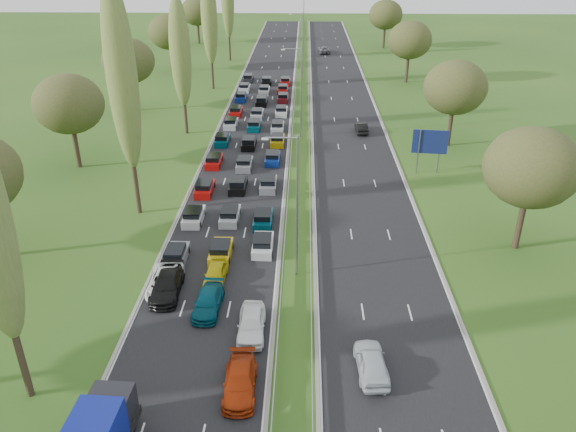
{
  "coord_description": "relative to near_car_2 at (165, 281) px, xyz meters",
  "views": [
    {
      "loc": [
        4.95,
        3.86,
        25.23
      ],
      "look_at": [
        3.56,
        50.65,
        1.5
      ],
      "focal_mm": 35.0,
      "sensor_mm": 36.0,
      "label": 1
    }
  ],
  "objects": [
    {
      "name": "traffic_queue_fill",
      "position": [
        3.62,
        36.85,
        -0.3
      ],
      "size": [
        9.1,
        69.1,
        0.8
      ],
      "color": "slate",
      "rests_on": "ground"
    },
    {
      "name": "direction_sign",
      "position": [
        25.22,
        24.89,
        2.83
      ],
      "size": [
        3.99,
        0.55,
        5.2
      ],
      "color": "gray",
      "rests_on": "ground"
    },
    {
      "name": "near_carriageway",
      "position": [
        3.57,
        42.02,
        -0.74
      ],
      "size": [
        10.5,
        215.0,
        0.04
      ],
      "primitive_type": "cube",
      "color": "black",
      "rests_on": "ground"
    },
    {
      "name": "woodland_left",
      "position": [
        -16.18,
        22.15,
        6.94
      ],
      "size": [
        8.0,
        166.0,
        11.1
      ],
      "color": "#2D2116",
      "rests_on": "ground"
    },
    {
      "name": "woodland_right",
      "position": [
        29.82,
        26.19,
        6.94
      ],
      "size": [
        8.0,
        153.0,
        11.1
      ],
      "color": "#2D2116",
      "rests_on": "ground"
    },
    {
      "name": "ground",
      "position": [
        10.32,
        39.52,
        -0.74
      ],
      "size": [
        260.0,
        260.0,
        0.0
      ],
      "primitive_type": "plane",
      "color": "#295019",
      "rests_on": "ground"
    },
    {
      "name": "near_car_2",
      "position": [
        0.0,
        0.0,
        0.0
      ],
      "size": [
        2.65,
        5.31,
        1.45
      ],
      "primitive_type": "imported",
      "rotation": [
        0.0,
        0.0,
        0.05
      ],
      "color": "white",
      "rests_on": "near_carriageway"
    },
    {
      "name": "near_car_8",
      "position": [
        3.81,
        1.3,
        -0.02
      ],
      "size": [
        1.77,
        4.14,
        1.4
      ],
      "primitive_type": "imported",
      "rotation": [
        0.0,
        0.0,
        -0.03
      ],
      "color": "#B2A40B",
      "rests_on": "near_carriageway"
    },
    {
      "name": "poplar_row",
      "position": [
        -5.68,
        27.69,
        11.64
      ],
      "size": [
        2.8,
        127.8,
        22.44
      ],
      "color": "#2D2116",
      "rests_on": "ground"
    },
    {
      "name": "far_car_1",
      "position": [
        18.83,
        39.48,
        -0.02
      ],
      "size": [
        1.65,
        4.3,
        1.4
      ],
      "primitive_type": "imported",
      "rotation": [
        0.0,
        0.0,
        3.18
      ],
      "color": "black",
      "rests_on": "far_carriageway"
    },
    {
      "name": "near_car_12",
      "position": [
        7.27,
        -5.17,
        0.08
      ],
      "size": [
        2.0,
        4.76,
        1.61
      ],
      "primitive_type": "imported",
      "rotation": [
        0.0,
        0.0,
        0.02
      ],
      "color": "white",
      "rests_on": "near_carriageway"
    },
    {
      "name": "lamp_columns",
      "position": [
        10.32,
        37.52,
        5.26
      ],
      "size": [
        0.18,
        140.18,
        12.0
      ],
      "color": "gray",
      "rests_on": "ground"
    },
    {
      "name": "central_reservation",
      "position": [
        10.32,
        42.02,
        -0.19
      ],
      "size": [
        2.36,
        215.0,
        0.32
      ],
      "color": "gray",
      "rests_on": "ground"
    },
    {
      "name": "far_car_0",
      "position": [
        15.27,
        -8.89,
        0.07
      ],
      "size": [
        2.15,
        4.77,
        1.59
      ],
      "primitive_type": "imported",
      "rotation": [
        0.0,
        0.0,
        3.2
      ],
      "color": "silver",
      "rests_on": "far_carriageway"
    },
    {
      "name": "near_car_11",
      "position": [
        7.07,
        -10.77,
        -0.02
      ],
      "size": [
        2.14,
        4.94,
        1.41
      ],
      "primitive_type": "imported",
      "rotation": [
        0.0,
        0.0,
        0.03
      ],
      "color": "#992809",
      "rests_on": "near_carriageway"
    },
    {
      "name": "far_car_2",
      "position": [
        15.22,
        97.8,
        0.01
      ],
      "size": [
        2.56,
        5.35,
        1.47
      ],
      "primitive_type": "imported",
      "rotation": [
        0.0,
        0.0,
        3.16
      ],
      "color": "slate",
      "rests_on": "far_carriageway"
    },
    {
      "name": "far_carriageway",
      "position": [
        17.07,
        42.02,
        -0.74
      ],
      "size": [
        10.5,
        215.0,
        0.04
      ],
      "primitive_type": "cube",
      "color": "black",
      "rests_on": "ground"
    },
    {
      "name": "near_car_3",
      "position": [
        0.3,
        -0.57,
        0.05
      ],
      "size": [
        2.34,
        5.4,
        1.55
      ],
      "primitive_type": "imported",
      "rotation": [
        0.0,
        0.0,
        0.03
      ],
      "color": "black",
      "rests_on": "near_carriageway"
    },
    {
      "name": "near_car_7",
      "position": [
        3.82,
        -2.56,
        -0.04
      ],
      "size": [
        2.12,
        4.78,
        1.36
      ],
      "primitive_type": "imported",
      "rotation": [
        0.0,
        0.0,
        -0.04
      ],
      "color": "#05404F",
      "rests_on": "near_carriageway"
    }
  ]
}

